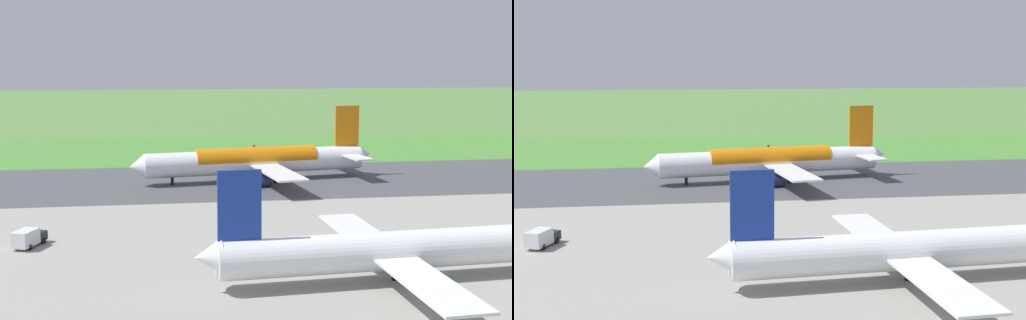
# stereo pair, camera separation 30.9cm
# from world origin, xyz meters

# --- Properties ---
(ground_plane) EXTENTS (800.00, 800.00, 0.00)m
(ground_plane) POSITION_xyz_m (0.00, 0.00, 0.00)
(ground_plane) COLOR #547F3D
(runway_asphalt) EXTENTS (600.00, 41.42, 0.06)m
(runway_asphalt) POSITION_xyz_m (0.00, 0.00, 0.03)
(runway_asphalt) COLOR #47474C
(runway_asphalt) RESTS_ON ground
(apron_concrete) EXTENTS (440.00, 110.00, 0.05)m
(apron_concrete) POSITION_xyz_m (0.00, 74.45, 0.03)
(apron_concrete) COLOR gray
(apron_concrete) RESTS_ON ground
(grass_verge_foreground) EXTENTS (600.00, 80.00, 0.04)m
(grass_verge_foreground) POSITION_xyz_m (0.00, -36.24, 0.02)
(grass_verge_foreground) COLOR #478534
(grass_verge_foreground) RESTS_ON ground
(airliner_main) EXTENTS (54.05, 44.40, 15.88)m
(airliner_main) POSITION_xyz_m (-12.81, -0.06, 4.35)
(airliner_main) COLOR white
(airliner_main) RESTS_ON ground
(airliner_parked_mid) EXTENTS (48.44, 39.63, 14.14)m
(airliner_parked_mid) POSITION_xyz_m (-19.73, 66.60, 3.86)
(airliner_parked_mid) COLOR white
(airliner_parked_mid) RESTS_ON ground
(service_truck_baggage) EXTENTS (4.25, 6.22, 2.65)m
(service_truck_baggage) POSITION_xyz_m (26.29, 46.02, 1.40)
(service_truck_baggage) COLOR black
(service_truck_baggage) RESTS_ON ground
(no_stopping_sign) EXTENTS (0.60, 0.10, 2.38)m
(no_stopping_sign) POSITION_xyz_m (-17.42, -39.69, 1.42)
(no_stopping_sign) COLOR slate
(no_stopping_sign) RESTS_ON ground
(traffic_cone_orange) EXTENTS (0.40, 0.40, 0.55)m
(traffic_cone_orange) POSITION_xyz_m (-10.09, -39.63, 0.28)
(traffic_cone_orange) COLOR orange
(traffic_cone_orange) RESTS_ON ground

